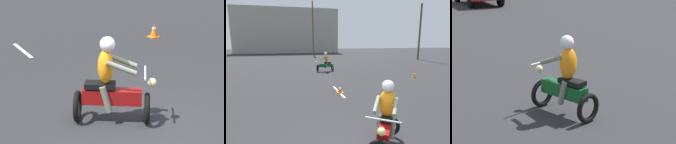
# 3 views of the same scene
# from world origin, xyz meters

# --- Properties ---
(motorcycle_rider_background) EXTENTS (1.54, 0.78, 1.66)m
(motorcycle_rider_background) POSITION_xyz_m (1.17, 11.64, 0.73)
(motorcycle_rider_background) COLOR black
(motorcycle_rider_background) RESTS_ON ground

